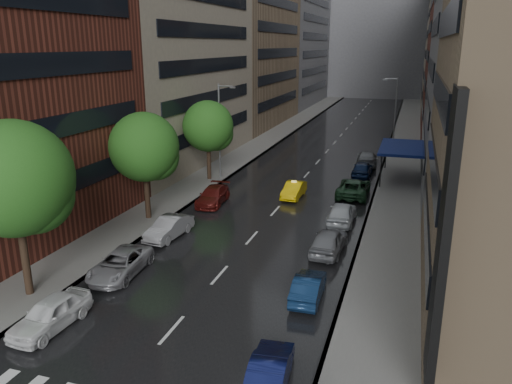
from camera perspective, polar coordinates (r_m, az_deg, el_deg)
ground at (r=21.42m, az=-14.74°, el=-20.43°), size 220.00×220.00×0.00m
road at (r=66.15m, az=8.70°, el=5.29°), size 14.00×140.00×0.01m
sidewalk_left at (r=68.06m, az=1.17°, el=5.85°), size 4.00×140.00×0.15m
sidewalk_right at (r=65.40m, az=16.53°, el=4.73°), size 4.00×140.00×0.15m
buildings_left at (r=77.14m, az=-1.33°, el=18.99°), size 8.00×108.00×38.00m
buildings_right at (r=71.10m, az=22.77°, el=17.21°), size 8.05×109.10×36.00m
building_far at (r=132.58m, az=13.94°, el=17.51°), size 40.00×14.00×32.00m
tree_near at (r=27.15m, az=-25.95°, el=1.36°), size 5.83×5.83×9.29m
tree_mid at (r=37.12m, az=-12.67°, el=5.01°), size 5.07×5.07×8.08m
tree_far at (r=47.63m, az=-5.51°, el=7.48°), size 4.82×4.82×7.69m
taxi at (r=42.99m, az=4.35°, el=0.25°), size 1.49×4.07×1.33m
parked_cars_left at (r=32.49m, az=-11.90°, el=-5.48°), size 2.57×24.48×1.48m
parked_cars_right at (r=40.86m, az=10.54°, el=-0.73°), size 2.57×43.22×1.58m
street_lamp_left at (r=48.17m, az=-4.11°, el=7.18°), size 1.74×0.22×9.00m
street_lamp_right at (r=59.72m, az=15.53°, el=8.44°), size 1.74×0.22×9.00m
awning at (r=50.10m, az=16.30°, el=4.88°), size 4.00×8.00×3.12m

